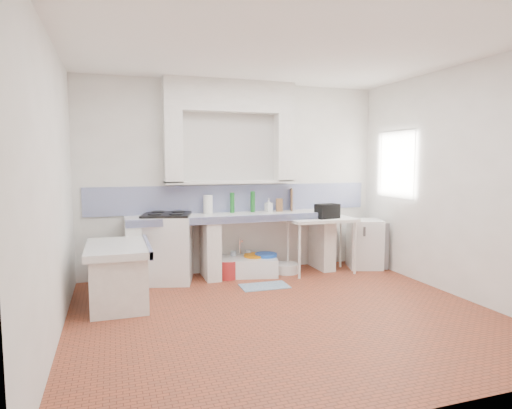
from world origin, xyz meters
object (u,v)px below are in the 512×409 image
object	(u,v)px
sink	(243,267)
fridge	(365,244)
stove	(167,249)
side_table	(321,245)

from	to	relation	value
sink	fridge	xyz separation A→B (m)	(1.92, -0.16, 0.26)
sink	stove	bearing A→B (deg)	-166.65
stove	side_table	bearing A→B (deg)	8.58
stove	side_table	size ratio (longest dim) A/B	0.93
stove	fridge	bearing A→B (deg)	11.48
sink	fridge	world-z (taller)	fridge
stove	sink	size ratio (longest dim) A/B	0.95
stove	sink	bearing A→B (deg)	14.43
sink	side_table	size ratio (longest dim) A/B	0.98
fridge	stove	bearing A→B (deg)	-164.80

